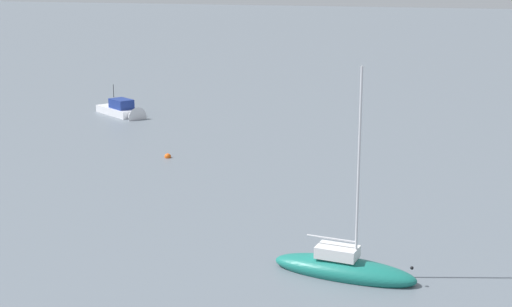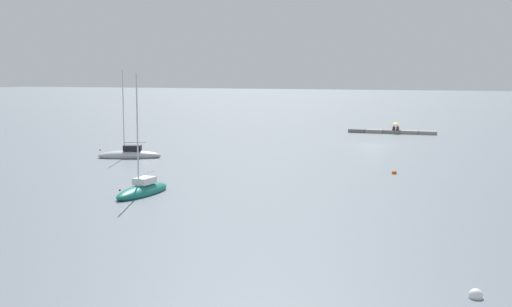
% 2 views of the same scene
% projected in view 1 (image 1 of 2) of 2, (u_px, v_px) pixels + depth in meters
% --- Properties ---
extents(sailboat_teal_near, '(2.22, 6.41, 9.34)m').
position_uv_depth(sailboat_teal_near, '(344.00, 268.00, 32.11)').
color(sailboat_teal_near, '#197266').
rests_on(sailboat_teal_near, ground_plane).
extents(motorboat_white_near, '(4.68, 6.11, 3.38)m').
position_uv_depth(motorboat_white_near, '(124.00, 112.00, 67.95)').
color(motorboat_white_near, silver).
rests_on(motorboat_white_near, ground_plane).
extents(mooring_buoy_near, '(0.46, 0.46, 0.46)m').
position_uv_depth(mooring_buoy_near, '(168.00, 157.00, 52.61)').
color(mooring_buoy_near, '#EA5914').
rests_on(mooring_buoy_near, ground_plane).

